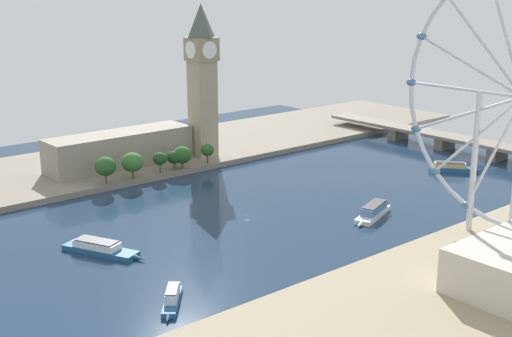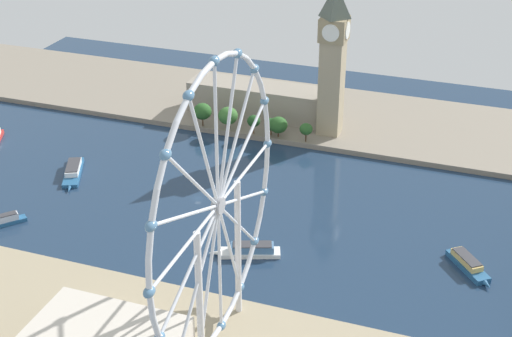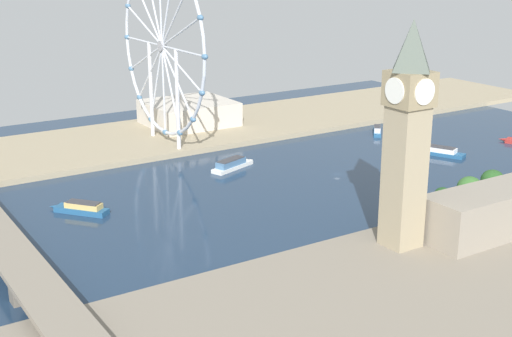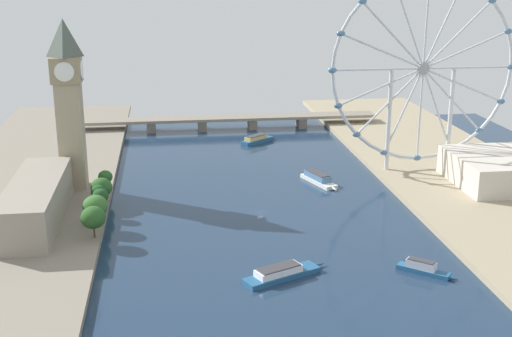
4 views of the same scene
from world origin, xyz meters
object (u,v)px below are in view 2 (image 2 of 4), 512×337
Objects in this scene: tour_boat_4 at (73,171)px; ferris_wheel at (218,208)px; tour_boat_2 at (4,221)px; clock_tower at (333,58)px; tour_boat_0 at (468,264)px; parliament_block at (256,99)px; tour_boat_1 at (250,250)px.

ferris_wheel is at bearing 26.53° from tour_boat_4.
tour_boat_2 is 0.58× the size of tour_boat_4.
clock_tower reaches higher than tour_boat_4.
ferris_wheel is at bearing 2.87° from clock_tower.
tour_boat_4 is (-99.62, -124.76, -57.37)m from ferris_wheel.
clock_tower is 4.23× the size of tour_boat_2.
tour_boat_2 is at bearing -118.92° from tour_boat_0.
tour_boat_4 is (101.43, -66.27, -10.36)m from parliament_block.
tour_boat_0 is 0.72× the size of tour_boat_4.
ferris_wheel reaches higher than parliament_block.
ferris_wheel reaches higher than clock_tower.
ferris_wheel reaches higher than tour_boat_1.
tour_boat_2 is at bearing -12.56° from tour_boat_1.
ferris_wheel reaches higher than tour_boat_2.
parliament_block is (-10.98, -48.97, -35.85)m from clock_tower.
tour_boat_2 is 55.47m from tour_boat_4.
clock_tower is 190.63m from ferris_wheel.
tour_boat_0 is 0.81× the size of tour_boat_1.
tour_boat_1 is 120.77m from tour_boat_4.
tour_boat_1 is at bearing -0.54° from clock_tower.
clock_tower reaches higher than tour_boat_0.
parliament_block is 3.99× the size of tour_boat_2.
tour_boat_2 is (-44.25, -128.12, -57.28)m from ferris_wheel.
parliament_block reaches higher than tour_boat_2.
clock_tower is at bearing 103.26° from tour_boat_4.
ferris_wheel is at bearing -83.82° from tour_boat_0.
ferris_wheel is 147.16m from tour_boat_2.
clock_tower is 3.39× the size of tour_boat_0.
tour_boat_0 is at bearing 173.15° from tour_boat_1.
tour_boat_2 is (156.80, -69.64, -10.26)m from parliament_block.
tour_boat_0 is at bearing 39.75° from clock_tower.
tour_boat_2 is (15.53, -117.38, -0.29)m from tour_boat_1.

